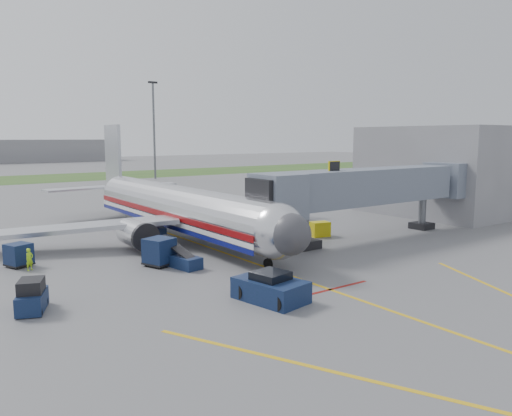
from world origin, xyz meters
TOP-DOWN VIEW (x-y plane):
  - ground at (0.00, 0.00)m, footprint 400.00×400.00m
  - grass_strip at (0.00, 90.00)m, footprint 300.00×25.00m
  - apron_markings at (0.00, -7.40)m, footprint 21.52×50.00m
  - airliner at (0.00, 15.25)m, footprint 32.10×35.67m
  - jet_bridge at (12.86, 5.00)m, footprint 25.30×4.00m
  - terminal at (30.00, 10.00)m, footprint 10.00×16.00m
  - light_mast_right at (25.00, 75.00)m, footprint 2.00×0.44m
  - pushback_tug at (-4.00, -3.50)m, footprint 3.05×4.24m
  - baggage_tug at (-14.89, 2.27)m, footprint 2.05×2.68m
  - baggage_cart_a at (-13.63, 12.33)m, footprint 1.95×1.95m
  - baggage_cart_b at (-3.00, 13.18)m, footprint 1.61×1.61m
  - baggage_cart_c at (-5.69, 6.93)m, footprint 2.30×2.30m
  - belt_loader at (-4.65, 5.78)m, footprint 1.84×4.02m
  - ground_power_cart at (10.38, 8.00)m, footprint 1.86×1.45m
  - ramp_worker at (-13.25, 10.82)m, footprint 0.65×0.57m

SIDE VIEW (x-z plane):
  - ground at x=0.00m, z-range 0.00..0.00m
  - apron_markings at x=0.00m, z-range 0.00..0.01m
  - grass_strip at x=0.00m, z-range 0.00..0.01m
  - belt_loader at x=-4.65m, z-range -0.48..1.42m
  - ground_power_cart at x=10.38m, z-range -0.01..1.31m
  - pushback_tug at x=-4.00m, z-range -0.13..1.48m
  - baggage_tug at x=-14.89m, z-range -0.10..1.57m
  - ramp_worker at x=-13.25m, z-range 0.00..1.50m
  - baggage_cart_b at x=-3.00m, z-range 0.01..1.49m
  - baggage_cart_a at x=-13.63m, z-range 0.02..1.62m
  - baggage_cart_c at x=-5.69m, z-range 0.02..1.94m
  - airliner at x=0.00m, z-range -2.48..7.77m
  - jet_bridge at x=12.86m, z-range 1.02..7.92m
  - terminal at x=30.00m, z-range 0.00..10.00m
  - light_mast_right at x=25.00m, z-range 0.58..20.98m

